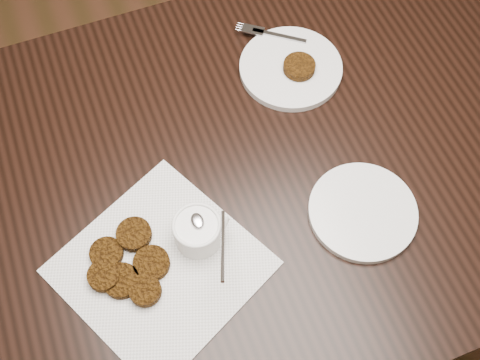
% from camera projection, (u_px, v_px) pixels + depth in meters
% --- Properties ---
extents(floor, '(4.00, 4.00, 0.00)m').
position_uv_depth(floor, '(259.00, 306.00, 1.79)').
color(floor, '#58311E').
rests_on(floor, ground).
extents(table, '(1.46, 0.94, 0.75)m').
position_uv_depth(table, '(256.00, 235.00, 1.50)').
color(table, black).
rests_on(table, floor).
extents(napkin, '(0.42, 0.42, 0.00)m').
position_uv_depth(napkin, '(161.00, 267.00, 1.06)').
color(napkin, white).
rests_on(napkin, table).
extents(sauce_ramekin, '(0.13, 0.13, 0.12)m').
position_uv_depth(sauce_ramekin, '(196.00, 224.00, 1.03)').
color(sauce_ramekin, white).
rests_on(sauce_ramekin, napkin).
extents(patty_cluster, '(0.28, 0.28, 0.02)m').
position_uv_depth(patty_cluster, '(125.00, 266.00, 1.05)').
color(patty_cluster, '#57330B').
rests_on(patty_cluster, napkin).
extents(plate_with_patty, '(0.31, 0.31, 0.03)m').
position_uv_depth(plate_with_patty, '(291.00, 65.00, 1.26)').
color(plate_with_patty, white).
rests_on(plate_with_patty, table).
extents(plate_empty, '(0.24, 0.24, 0.01)m').
position_uv_depth(plate_empty, '(363.00, 212.00, 1.11)').
color(plate_empty, white).
rests_on(plate_empty, table).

